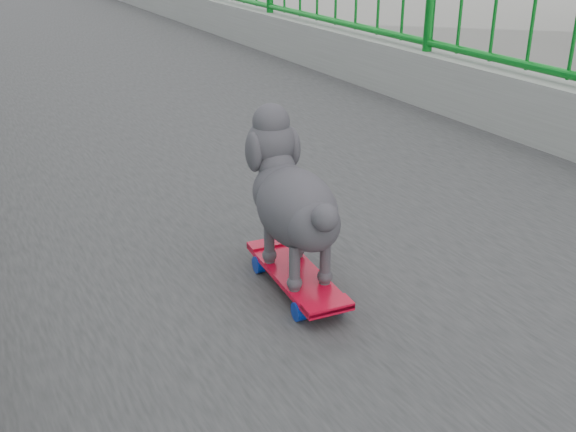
# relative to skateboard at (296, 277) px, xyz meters

# --- Properties ---
(railing) EXTENTS (3.00, 24.00, 1.42)m
(railing) POSITION_rel_skateboard_xyz_m (0.35, -0.41, 0.17)
(railing) COLOR gray
(railing) RESTS_ON footbridge
(skateboard) EXTENTS (0.17, 0.47, 0.06)m
(skateboard) POSITION_rel_skateboard_xyz_m (0.00, 0.00, 0.00)
(skateboard) COLOR red
(skateboard) RESTS_ON footbridge
(poodle) EXTENTS (0.23, 0.50, 0.41)m
(poodle) POSITION_rel_skateboard_xyz_m (0.00, 0.03, 0.24)
(poodle) COLOR #323035
(poodle) RESTS_ON skateboard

